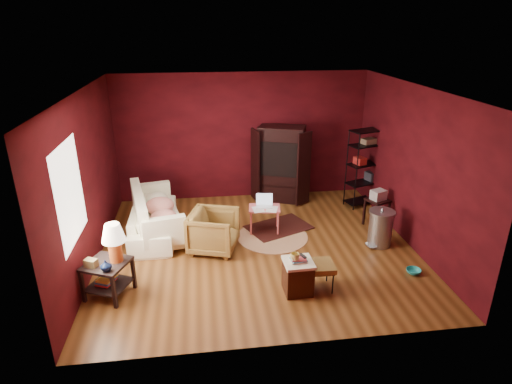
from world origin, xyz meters
TOP-DOWN VIEW (x-y plane):
  - room at (-0.04, -0.01)m, footprint 5.54×5.04m
  - sofa at (-1.87, 0.78)m, footprint 0.58×1.95m
  - armchair at (-0.77, 0.03)m, footprint 0.93×0.96m
  - pet_bowl_steel at (2.05, -0.26)m, footprint 0.24×0.09m
  - pet_bowl_turquoise at (2.38, -1.17)m, footprint 0.25×0.12m
  - vase at (-2.32, -1.32)m, footprint 0.16×0.17m
  - mug at (0.34, -1.45)m, footprint 0.16×0.14m
  - side_table at (-2.29, -1.09)m, footprint 0.75×0.75m
  - sofa_cushions at (-1.84, 0.78)m, footprint 1.13×2.02m
  - hamper at (0.41, -1.40)m, footprint 0.44×0.44m
  - footstool at (0.76, -1.35)m, footprint 0.43×0.43m
  - rug_round at (0.34, 0.37)m, footprint 1.61×1.61m
  - rug_oriental at (0.52, 0.73)m, footprint 1.41×1.20m
  - laptop_desk at (0.22, 0.63)m, footprint 0.64×0.52m
  - tv_armoire at (0.82, 2.14)m, footprint 1.25×0.98m
  - wire_shelving at (2.60, 1.65)m, footprint 0.90×0.61m
  - small_stand at (2.44, 0.57)m, footprint 0.49×0.49m
  - trash_can at (2.21, -0.17)m, footprint 0.51×0.51m

SIDE VIEW (x-z plane):
  - rug_round at x=0.34m, z-range 0.00..0.01m
  - rug_oriental at x=0.52m, z-range 0.01..0.02m
  - pet_bowl_steel at x=2.05m, z-range 0.00..0.23m
  - pet_bowl_turquoise at x=2.38m, z-range 0.00..0.23m
  - hamper at x=0.41m, z-range -0.03..0.57m
  - trash_can at x=2.21m, z-range -0.02..0.70m
  - footstool at x=0.76m, z-range 0.15..0.58m
  - sofa at x=-1.87m, z-range 0.00..0.76m
  - sofa_cushions at x=-1.84m, z-range -0.01..0.79m
  - armchair at x=-0.77m, z-range 0.00..0.80m
  - laptop_desk at x=0.22m, z-range 0.09..0.81m
  - small_stand at x=2.44m, z-range 0.19..0.95m
  - vase at x=-2.32m, z-range 0.54..0.70m
  - mug at x=0.34m, z-range 0.58..0.72m
  - side_table at x=-2.29m, z-range 0.11..1.25m
  - tv_armoire at x=0.82m, z-range 0.04..1.72m
  - wire_shelving at x=2.60m, z-range 0.08..1.78m
  - room at x=-0.04m, z-range -0.02..2.82m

